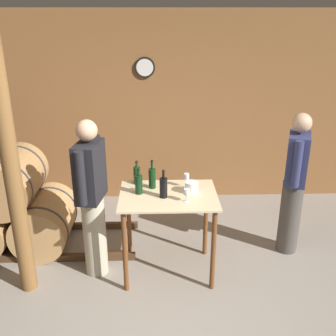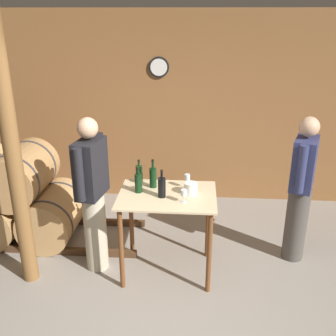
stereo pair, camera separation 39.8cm
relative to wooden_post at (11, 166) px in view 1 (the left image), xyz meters
The scene contains 13 objects.
ground_plane 2.15m from the wooden_post, 21.85° to the right, with size 14.00×14.00×0.00m, color gray.
back_wall 2.65m from the wooden_post, 54.18° to the left, with size 8.40×0.08×2.70m.
tasting_table 1.58m from the wooden_post, ahead, with size 0.99×0.74×0.92m.
wooden_post is the anchor object (origin of this frame).
wine_bottle_far_left 1.28m from the wooden_post, 25.80° to the left, with size 0.08×0.08×0.26m.
wine_bottle_left 1.22m from the wooden_post, 13.66° to the left, with size 0.08×0.08×0.27m.
wine_bottle_center 1.38m from the wooden_post, 17.83° to the left, with size 0.07×0.07×0.31m.
wine_bottle_right 1.44m from the wooden_post, ahead, with size 0.08×0.08×0.29m.
wine_glass_near_left 1.65m from the wooden_post, ahead, with size 0.06×0.06×0.13m.
wine_glass_near_center 1.72m from the wooden_post, 14.23° to the left, with size 0.06×0.06×0.15m.
ice_bucket 1.74m from the wooden_post, ahead, with size 0.14×0.14×0.12m.
person_host 0.84m from the wooden_post, 20.80° to the left, with size 0.29×0.58×1.71m.
person_visitor_with_scarf 2.96m from the wooden_post, 12.02° to the left, with size 0.34×0.56×1.67m.
Camera 1 is at (-0.22, -2.74, 2.65)m, focal length 42.00 mm.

